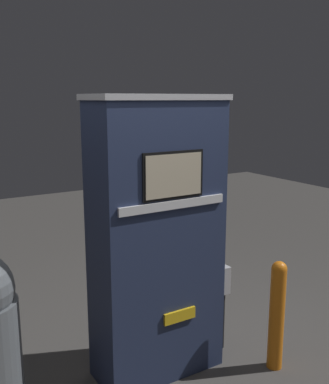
{
  "coord_description": "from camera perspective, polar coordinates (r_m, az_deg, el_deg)",
  "views": [
    {
      "loc": [
        -1.59,
        -2.46,
        2.04
      ],
      "look_at": [
        0.0,
        0.11,
        1.41
      ],
      "focal_mm": 42.0,
      "sensor_mm": 36.0,
      "label": 1
    }
  ],
  "objects": [
    {
      "name": "gas_pump",
      "position": [
        3.27,
        -0.94,
        -6.08
      ],
      "size": [
        1.04,
        0.46,
        2.07
      ],
      "color": "#232D4C",
      "rests_on": "ground_plane"
    },
    {
      "name": "ground_plane",
      "position": [
        3.57,
        0.98,
        -23.06
      ],
      "size": [
        14.0,
        14.0,
        0.0
      ],
      "primitive_type": "plane",
      "color": "#423F3D"
    },
    {
      "name": "safety_bollard",
      "position": [
        3.61,
        14.08,
        -14.64
      ],
      "size": [
        0.12,
        0.12,
        0.86
      ],
      "color": "orange",
      "rests_on": "ground_plane"
    }
  ]
}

